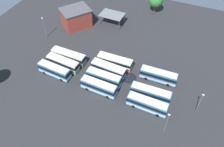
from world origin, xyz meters
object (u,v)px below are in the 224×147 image
(bus_row1_slot0, at_px, (99,87))
(bus_row1_slot2, at_px, (109,69))
(bus_row2_slot1, at_px, (151,93))
(bus_row2_slot3, at_px, (158,76))
(bus_row1_slot3, at_px, (115,61))
(maintenance_shelter, at_px, (112,15))
(bus_row0_slot0, at_px, (54,71))
(tree_east_edge, at_px, (156,0))
(bus_row0_slot2, at_px, (69,56))
(bus_row2_slot0, at_px, (147,104))
(lamp_post_far_corner, at_px, (44,27))
(depot_building, at_px, (76,17))
(bus_row1_slot1, at_px, (104,78))
(lamp_post_near_entrance, at_px, (167,123))
(bus_row0_slot1, at_px, (63,63))
(lamp_post_mid_lot, at_px, (200,103))

(bus_row1_slot0, xyz_separation_m, bus_row1_slot2, (-0.33, 7.44, 0.00))
(bus_row2_slot1, xyz_separation_m, bus_row2_slot3, (0.18, 7.20, -0.00))
(bus_row1_slot3, height_order, maintenance_shelter, maintenance_shelter)
(bus_row0_slot0, distance_m, bus_row2_slot3, 30.84)
(tree_east_edge, bearing_deg, bus_row1_slot3, -93.97)
(bus_row1_slot0, relative_size, maintenance_shelter, 1.20)
(bus_row0_slot2, xyz_separation_m, tree_east_edge, (16.84, 38.80, 3.37))
(maintenance_shelter, bearing_deg, bus_row0_slot0, -98.79)
(bus_row2_slot0, relative_size, lamp_post_far_corner, 1.35)
(bus_row2_slot1, height_order, depot_building, depot_building)
(bus_row2_slot3, relative_size, maintenance_shelter, 1.22)
(bus_row1_slot1, xyz_separation_m, bus_row2_slot3, (14.25, 7.12, 0.00))
(bus_row1_slot3, bearing_deg, depot_building, 146.40)
(bus_row1_slot0, xyz_separation_m, bus_row2_slot3, (14.11, 10.76, 0.00))
(lamp_post_near_entrance, bearing_deg, bus_row0_slot0, 170.87)
(tree_east_edge, bearing_deg, bus_row0_slot1, -111.70)
(bus_row0_slot0, relative_size, bus_row1_slot1, 1.00)
(bus_row0_slot0, relative_size, bus_row2_slot0, 0.96)
(lamp_post_far_corner, bearing_deg, bus_row1_slot2, -15.12)
(bus_row2_slot0, distance_m, tree_east_edge, 48.24)
(maintenance_shelter, bearing_deg, bus_row1_slot0, -72.71)
(bus_row1_slot3, height_order, depot_building, depot_building)
(bus_row0_slot0, xyz_separation_m, bus_row0_slot1, (0.67, 3.80, 0.00))
(bus_row2_slot1, relative_size, lamp_post_far_corner, 1.39)
(bus_row1_slot2, height_order, tree_east_edge, tree_east_edge)
(bus_row0_slot2, height_order, bus_row2_slot3, same)
(bus_row2_slot3, relative_size, lamp_post_far_corner, 1.35)
(bus_row1_slot1, bearing_deg, bus_row1_slot3, 88.08)
(bus_row0_slot1, xyz_separation_m, bus_row0_slot2, (-0.04, 3.41, 0.00))
(bus_row0_slot1, bearing_deg, maintenance_shelter, 81.38)
(bus_row1_slot1, distance_m, bus_row2_slot1, 14.08)
(bus_row0_slot1, relative_size, bus_row1_slot0, 1.02)
(bus_row0_slot2, relative_size, bus_row1_slot3, 1.03)
(bus_row2_slot1, bearing_deg, bus_row0_slot2, 171.91)
(bus_row0_slot2, xyz_separation_m, lamp_post_mid_lot, (40.64, -3.83, 2.21))
(bus_row0_slot1, relative_size, lamp_post_mid_lot, 1.45)
(tree_east_edge, bearing_deg, bus_row0_slot0, -110.79)
(bus_row0_slot1, height_order, depot_building, depot_building)
(maintenance_shelter, distance_m, tree_east_edge, 19.04)
(bus_row1_slot1, bearing_deg, bus_row0_slot2, 164.44)
(bus_row2_slot0, bearing_deg, lamp_post_near_entrance, -39.63)
(bus_row1_slot3, xyz_separation_m, bus_row2_slot3, (14.00, -0.44, -0.00))
(bus_row1_slot3, relative_size, bus_row2_slot1, 0.99)
(bus_row2_slot1, bearing_deg, bus_row1_slot3, 151.09)
(bus_row0_slot0, relative_size, tree_east_edge, 1.29)
(bus_row2_slot3, xyz_separation_m, depot_building, (-35.95, 15.03, 1.51))
(bus_row0_slot0, distance_m, maintenance_shelter, 32.22)
(lamp_post_far_corner, bearing_deg, depot_building, 59.83)
(bus_row1_slot3, distance_m, lamp_post_near_entrance, 26.09)
(maintenance_shelter, bearing_deg, lamp_post_mid_lot, -37.99)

